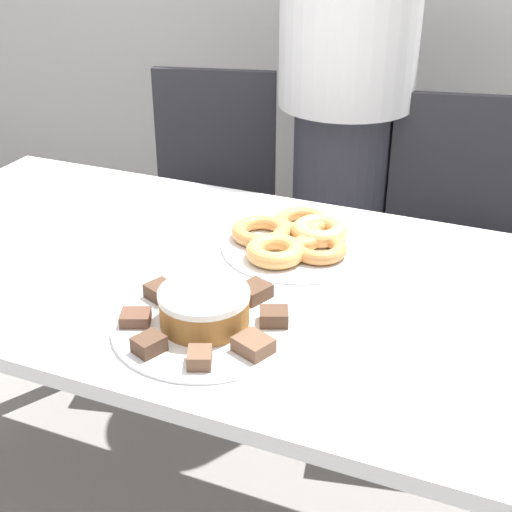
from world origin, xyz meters
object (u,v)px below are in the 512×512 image
(office_chair_right, at_px, (451,271))
(plate_donuts, at_px, (298,245))
(person_standing, at_px, (346,91))
(plate_cake, at_px, (205,325))
(frosted_cake, at_px, (204,307))
(office_chair_left, at_px, (208,226))

(office_chair_right, distance_m, plate_donuts, 0.72)
(person_standing, xyz_separation_m, plate_cake, (0.07, -1.07, -0.15))
(office_chair_right, xyz_separation_m, plate_donuts, (-0.26, -0.60, 0.31))
(plate_cake, relative_size, frosted_cake, 2.05)
(plate_donuts, relative_size, frosted_cake, 2.06)
(frosted_cake, bearing_deg, office_chair_left, 116.43)
(plate_donuts, height_order, frosted_cake, frosted_cake)
(plate_cake, bearing_deg, office_chair_left, 116.43)
(office_chair_left, bearing_deg, frosted_cake, -77.70)
(office_chair_left, height_order, plate_cake, office_chair_left)
(office_chair_left, relative_size, frosted_cake, 5.82)
(person_standing, relative_size, office_chair_left, 1.86)
(person_standing, height_order, plate_donuts, person_standing)
(plate_donuts, bearing_deg, office_chair_right, 66.36)
(person_standing, bearing_deg, office_chair_left, -163.43)
(frosted_cake, bearing_deg, person_standing, 93.76)
(office_chair_left, distance_m, office_chair_right, 0.78)
(plate_donuts, bearing_deg, office_chair_left, 130.84)
(person_standing, distance_m, frosted_cake, 1.08)
(office_chair_left, xyz_separation_m, office_chair_right, (0.78, 0.00, 0.00))
(office_chair_right, height_order, frosted_cake, office_chair_right)
(office_chair_left, relative_size, plate_donuts, 2.82)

